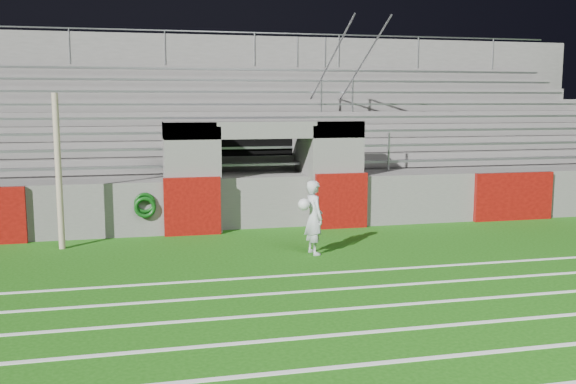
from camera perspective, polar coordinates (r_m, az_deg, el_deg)
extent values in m
plane|color=#19550E|center=(12.52, 1.00, -6.14)|extent=(90.00, 90.00, 0.00)
cylinder|color=tan|center=(14.10, -19.72, 1.69)|extent=(0.13, 0.13, 3.25)
cube|color=white|center=(8.00, 10.14, -14.55)|extent=(28.00, 0.09, 0.01)
cube|color=white|center=(8.86, 7.52, -12.22)|extent=(28.00, 0.09, 0.01)
cube|color=white|center=(9.75, 5.41, -10.28)|extent=(28.00, 0.09, 0.01)
cube|color=white|center=(10.66, 3.68, -8.66)|extent=(28.00, 0.09, 0.01)
cube|color=white|center=(11.58, 2.23, -7.29)|extent=(28.00, 0.09, 0.01)
cube|color=#5E5C59|center=(18.53, 22.14, -0.14)|extent=(10.60, 0.35, 1.25)
cube|color=#5E5C59|center=(15.41, -8.72, 1.36)|extent=(1.20, 1.00, 2.60)
cube|color=#5E5C59|center=(16.10, 4.16, 1.71)|extent=(1.20, 1.00, 2.60)
cube|color=black|center=(17.32, -3.22, 1.99)|extent=(2.60, 0.20, 2.50)
cube|color=#5E5C59|center=(16.07, -6.58, 1.49)|extent=(0.10, 2.20, 2.50)
cube|color=#5E5C59|center=(16.50, 1.38, 1.70)|extent=(0.10, 2.20, 2.50)
cube|color=#5E5C59|center=(15.57, -2.16, 5.57)|extent=(4.80, 1.00, 0.40)
cube|color=#5E5C59|center=(19.44, -4.33, 2.34)|extent=(26.00, 8.00, 0.20)
cube|color=#5E5C59|center=(19.51, -4.31, 0.52)|extent=(26.00, 8.00, 1.05)
cube|color=#610B08|center=(14.95, -8.50, -1.26)|extent=(1.30, 0.15, 1.35)
cube|color=#610B08|center=(15.65, 4.75, -0.79)|extent=(1.30, 0.15, 1.35)
cube|color=#610B08|center=(17.68, 19.40, -0.37)|extent=(2.20, 0.15, 1.25)
cube|color=gray|center=(16.54, -2.76, 2.48)|extent=(23.00, 0.28, 0.06)
cube|color=#5E5C59|center=(17.38, -3.27, 2.64)|extent=(24.00, 0.75, 0.38)
cube|color=gray|center=(17.25, -3.23, 3.97)|extent=(23.00, 0.28, 0.06)
cube|color=#5E5C59|center=(18.10, -3.69, 3.46)|extent=(24.00, 0.75, 0.76)
cube|color=gray|center=(17.96, -3.66, 5.34)|extent=(23.00, 0.28, 0.06)
cube|color=#5E5C59|center=(18.82, -4.08, 4.21)|extent=(24.00, 0.75, 1.14)
cube|color=gray|center=(18.69, -4.05, 6.61)|extent=(23.00, 0.28, 0.06)
cube|color=#5E5C59|center=(19.55, -4.44, 4.90)|extent=(24.00, 0.75, 1.52)
cube|color=gray|center=(19.42, -4.42, 7.78)|extent=(23.00, 0.28, 0.06)
cube|color=#5E5C59|center=(20.28, -4.77, 5.55)|extent=(24.00, 0.75, 1.90)
cube|color=gray|center=(20.17, -4.77, 8.86)|extent=(23.00, 0.28, 0.06)
cube|color=#5E5C59|center=(21.02, -5.08, 6.15)|extent=(24.00, 0.75, 2.28)
cube|color=gray|center=(20.92, -5.09, 9.86)|extent=(23.00, 0.28, 0.06)
cube|color=#5E5C59|center=(21.75, -5.37, 6.71)|extent=(24.00, 0.75, 2.66)
cube|color=gray|center=(21.67, -5.39, 10.80)|extent=(23.00, 0.28, 0.06)
cube|color=#5E5C59|center=(22.42, -5.61, 6.91)|extent=(26.00, 0.60, 5.29)
cylinder|color=#A5A8AD|center=(16.89, 5.79, 3.52)|extent=(0.05, 0.05, 1.00)
cylinder|color=#A5A8AD|center=(19.70, 2.98, 8.61)|extent=(0.05, 0.05, 1.00)
cylinder|color=#A5A8AD|center=(22.66, 0.84, 12.38)|extent=(0.05, 0.05, 1.00)
cylinder|color=#A5A8AD|center=(19.71, 2.99, 10.06)|extent=(0.05, 6.02, 3.08)
cylinder|color=#A5A8AD|center=(17.24, 8.94, 3.55)|extent=(0.05, 0.05, 1.00)
cylinder|color=#A5A8AD|center=(20.00, 5.76, 8.57)|extent=(0.05, 0.05, 1.00)
cylinder|color=#A5A8AD|center=(22.92, 3.32, 12.32)|extent=(0.05, 0.05, 1.00)
cylinder|color=#A5A8AD|center=(20.01, 5.78, 10.00)|extent=(0.05, 6.02, 3.08)
cylinder|color=#A5A8AD|center=(22.08, -18.86, 12.21)|extent=(0.05, 0.05, 1.10)
cylinder|color=#A5A8AD|center=(22.01, -10.88, 12.50)|extent=(0.05, 0.05, 1.10)
cylinder|color=#A5A8AD|center=(22.35, -2.98, 12.56)|extent=(0.05, 0.05, 1.10)
cylinder|color=#A5A8AD|center=(23.07, 4.54, 12.40)|extent=(0.05, 0.05, 1.10)
cylinder|color=#A5A8AD|center=(24.15, 11.49, 12.07)|extent=(0.05, 0.05, 1.10)
cylinder|color=#A5A8AD|center=(25.54, 17.75, 11.63)|extent=(0.05, 0.05, 1.10)
cylinder|color=#A5A8AD|center=(22.24, -5.61, 13.98)|extent=(24.00, 0.05, 0.05)
imported|color=#B7BCC2|center=(12.95, 2.32, -2.27)|extent=(0.45, 0.60, 1.50)
sphere|color=white|center=(12.74, 1.43, -1.11)|extent=(0.24, 0.24, 0.24)
torus|color=#0C3C0D|center=(14.89, -12.60, -0.97)|extent=(0.48, 0.09, 0.48)
torus|color=#0C400F|center=(14.85, -12.59, -1.34)|extent=(0.50, 0.09, 0.50)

